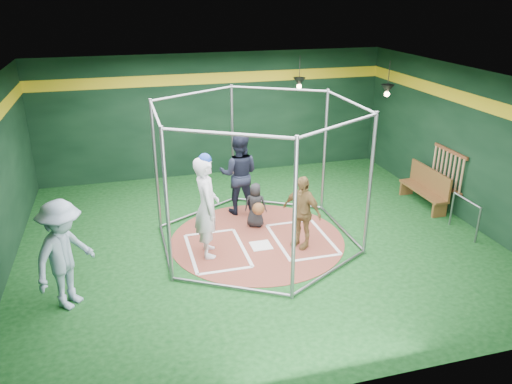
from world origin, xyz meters
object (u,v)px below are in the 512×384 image
object	(u,v)px
visitor_leopard	(302,212)
dugout_bench	(426,187)
batter_figure	(207,206)
umpire	(239,174)

from	to	relation	value
visitor_leopard	dugout_bench	distance (m)	4.01
batter_figure	visitor_leopard	size ratio (longest dim) A/B	1.38
batter_figure	umpire	xyz separation A→B (m)	(1.11, 1.85, -0.09)
visitor_leopard	umpire	bearing A→B (deg)	167.35
batter_figure	dugout_bench	xyz separation A→B (m)	(5.77, 1.04, -0.59)
batter_figure	dugout_bench	bearing A→B (deg)	10.25
visitor_leopard	dugout_bench	xyz separation A→B (m)	(3.80, 1.23, -0.31)
umpire	dugout_bench	world-z (taller)	umpire
umpire	dugout_bench	bearing A→B (deg)	-170.75
umpire	dugout_bench	xyz separation A→B (m)	(4.65, -0.81, -0.51)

